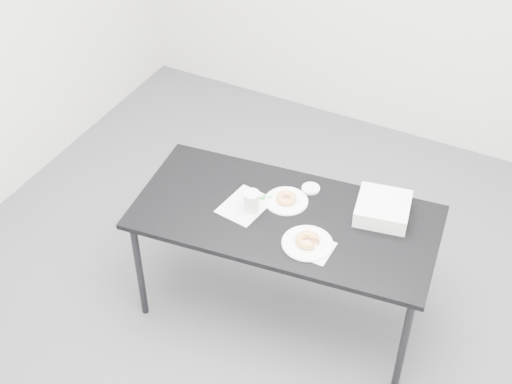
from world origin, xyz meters
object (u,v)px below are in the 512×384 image
at_px(donut_far, 286,198).
at_px(bakery_box, 383,208).
at_px(plate_near, 307,243).
at_px(pen, 261,198).
at_px(coffee_cup, 251,202).
at_px(table, 285,223).
at_px(plate_far, 286,201).
at_px(scorecard, 245,205).
at_px(donut_near, 308,240).

bearing_deg(donut_far, bakery_box, 14.88).
distance_m(plate_near, donut_far, 0.34).
bearing_deg(plate_near, bakery_box, 55.32).
relative_size(pen, donut_far, 1.15).
relative_size(donut_far, coffee_cup, 0.89).
bearing_deg(table, plate_far, 105.67).
height_order(plate_near, coffee_cup, coffee_cup).
height_order(scorecard, bakery_box, bakery_box).
bearing_deg(table, pen, 154.36).
xyz_separation_m(plate_near, plate_far, (-0.23, 0.25, -0.00)).
bearing_deg(coffee_cup, bakery_box, 24.22).
height_order(scorecard, donut_near, donut_near).
height_order(scorecard, pen, pen).
relative_size(pen, coffee_cup, 1.02).
height_order(plate_near, donut_near, donut_near).
relative_size(plate_near, coffee_cup, 2.10).
distance_m(donut_near, plate_far, 0.34).
bearing_deg(donut_near, coffee_cup, 165.23).
bearing_deg(bakery_box, table, -163.32).
relative_size(donut_near, donut_far, 1.11).
height_order(pen, bakery_box, bakery_box).
distance_m(scorecard, bakery_box, 0.72).
relative_size(plate_near, donut_near, 2.13).
relative_size(scorecard, bakery_box, 1.00).
distance_m(donut_near, donut_far, 0.34).
relative_size(plate_near, plate_far, 1.11).
height_order(donut_far, bakery_box, bakery_box).
bearing_deg(donut_far, donut_near, -46.73).
bearing_deg(bakery_box, coffee_cup, -166.50).
distance_m(scorecard, plate_far, 0.22).
bearing_deg(plate_near, pen, 150.77).
height_order(plate_far, coffee_cup, coffee_cup).
bearing_deg(table, coffee_cup, -171.40).
height_order(table, plate_near, plate_near).
bearing_deg(donut_near, plate_far, 133.27).
height_order(donut_far, coffee_cup, coffee_cup).
bearing_deg(coffee_cup, scorecard, 157.59).
xyz_separation_m(donut_near, bakery_box, (0.26, 0.38, 0.01)).
distance_m(plate_far, donut_far, 0.02).
distance_m(donut_near, coffee_cup, 0.38).
distance_m(scorecard, plate_near, 0.43).
xyz_separation_m(donut_near, donut_far, (-0.23, 0.25, -0.01)).
xyz_separation_m(donut_near, plate_far, (-0.23, 0.25, -0.03)).
bearing_deg(donut_near, bakery_box, 55.32).
bearing_deg(table, scorecard, -179.78).
bearing_deg(table, donut_near, -43.82).
bearing_deg(bakery_box, scorecard, -169.60).
xyz_separation_m(plate_near, donut_far, (-0.23, 0.25, 0.02)).
height_order(plate_near, plate_far, plate_near).
xyz_separation_m(plate_near, donut_near, (0.00, 0.00, 0.02)).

